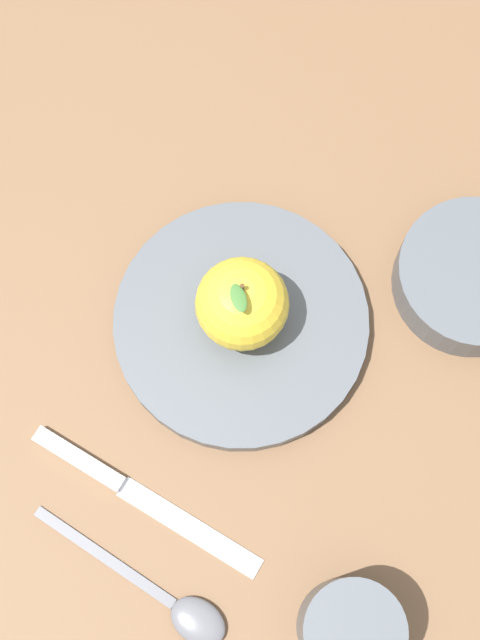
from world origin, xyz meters
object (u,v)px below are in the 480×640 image
at_px(apple, 240,303).
at_px(cup, 350,629).
at_px(side_bowl, 473,276).
at_px(spoon, 175,605).
at_px(dinner_plate, 240,323).
at_px(knife, 125,487).

xyz_separation_m(apple, cup, (0.22, 0.15, -0.01)).
relative_size(side_bowl, spoon, 0.73).
height_order(dinner_plate, apple, apple).
bearing_deg(spoon, cup, 99.74).
bearing_deg(dinner_plate, cup, 35.07).
xyz_separation_m(side_bowl, spoon, (0.34, -0.17, -0.02)).
xyz_separation_m(cup, knife, (-0.05, -0.21, -0.04)).
bearing_deg(cup, apple, -145.13).
xyz_separation_m(apple, spoon, (0.24, 0.02, -0.05)).
relative_size(cup, knife, 0.38).
distance_m(side_bowl, spoon, 0.38).
bearing_deg(spoon, knife, -138.32).
xyz_separation_m(cup, spoon, (0.02, -0.14, -0.04)).
distance_m(side_bowl, knife, 0.35).
bearing_deg(side_bowl, cup, -5.53).
distance_m(dinner_plate, cup, 0.27).
distance_m(dinner_plate, apple, 0.05).
height_order(cup, knife, cup).
height_order(dinner_plate, side_bowl, side_bowl).
bearing_deg(spoon, apple, -175.65).
distance_m(apple, cup, 0.27).
height_order(dinner_plate, cup, cup).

